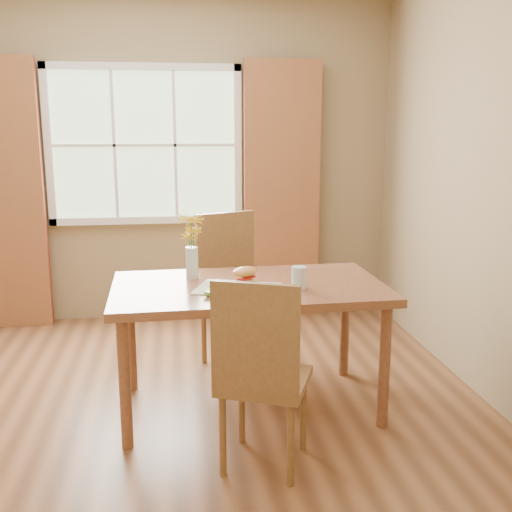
{
  "coord_description": "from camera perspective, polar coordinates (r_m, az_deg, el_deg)",
  "views": [
    {
      "loc": [
        0.23,
        -3.29,
        1.66
      ],
      "look_at": [
        0.68,
        -0.02,
        0.94
      ],
      "focal_mm": 42.0,
      "sensor_mm": 36.0,
      "label": 1
    }
  ],
  "objects": [
    {
      "name": "chair_far",
      "position": [
        4.19,
        -2.34,
        -2.58
      ],
      "size": [
        0.58,
        0.58,
        1.07
      ],
      "rotation": [
        0.0,
        0.0,
        0.38
      ],
      "color": "brown",
      "rests_on": "room"
    },
    {
      "name": "curtain_right",
      "position": [
        5.19,
        2.47,
        6.1
      ],
      "size": [
        0.65,
        0.08,
        2.2
      ],
      "primitive_type": "cube",
      "color": "maroon",
      "rests_on": "room"
    },
    {
      "name": "plate",
      "position": [
        3.31,
        -2.24,
        -3.22
      ],
      "size": [
        0.33,
        0.33,
        0.01
      ],
      "primitive_type": "cube",
      "rotation": [
        0.0,
        0.0,
        -0.29
      ],
      "color": "#71DE37",
      "rests_on": "placemat"
    },
    {
      "name": "room",
      "position": [
        3.32,
        -11.84,
        6.66
      ],
      "size": [
        4.24,
        3.84,
        2.74
      ],
      "color": "brown",
      "rests_on": "ground"
    },
    {
      "name": "curtain_left",
      "position": [
        5.29,
        -22.99,
        5.25
      ],
      "size": [
        0.65,
        0.08,
        2.2
      ],
      "primitive_type": "cube",
      "color": "maroon",
      "rests_on": "room"
    },
    {
      "name": "placemat",
      "position": [
        3.37,
        -1.79,
        -3.12
      ],
      "size": [
        0.54,
        0.47,
        0.01
      ],
      "primitive_type": "cube",
      "rotation": [
        0.0,
        0.0,
        -0.36
      ],
      "color": "beige",
      "rests_on": "dining_table"
    },
    {
      "name": "dining_table",
      "position": [
        3.49,
        -0.68,
        -3.97
      ],
      "size": [
        1.59,
        0.92,
        0.76
      ],
      "rotation": [
        0.0,
        0.0,
        0.03
      ],
      "color": "brown",
      "rests_on": "room"
    },
    {
      "name": "window",
      "position": [
        5.17,
        -10.53,
        10.33
      ],
      "size": [
        1.62,
        0.06,
        1.32
      ],
      "color": "#A5C091",
      "rests_on": "room"
    },
    {
      "name": "croissant_sandwich",
      "position": [
        3.31,
        -1.06,
        -2.06
      ],
      "size": [
        0.19,
        0.17,
        0.12
      ],
      "rotation": [
        0.0,
        0.0,
        0.55
      ],
      "color": "#EA9A4F",
      "rests_on": "plate"
    },
    {
      "name": "flower_vase",
      "position": [
        3.58,
        -6.16,
        1.55
      ],
      "size": [
        0.16,
        0.16,
        0.39
      ],
      "color": "silver",
      "rests_on": "dining_table"
    },
    {
      "name": "chair_near",
      "position": [
        2.88,
        0.43,
        -10.65
      ],
      "size": [
        0.53,
        0.53,
        0.98
      ],
      "rotation": [
        0.0,
        0.0,
        -0.39
      ],
      "color": "brown",
      "rests_on": "room"
    },
    {
      "name": "water_glass",
      "position": [
        3.37,
        4.11,
        -2.13
      ],
      "size": [
        0.08,
        0.08,
        0.13
      ],
      "color": "silver",
      "rests_on": "dining_table"
    }
  ]
}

